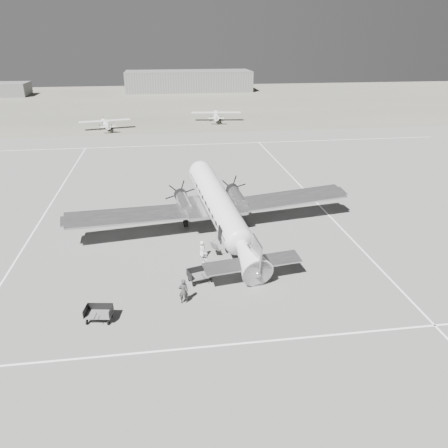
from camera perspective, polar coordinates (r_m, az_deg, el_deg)
The scene contains 15 objects.
ground at distance 39.92m, azimuth 0.04°, elevation -2.67°, with size 260.00×260.00×0.00m, color slate.
taxi_line_near at distance 28.21m, azimuth 4.24°, elevation -15.12°, with size 60.00×0.15×0.01m, color white.
taxi_line_right at distance 43.13m, azimuth 16.03°, elevation -1.56°, with size 0.15×80.00×0.01m, color white.
taxi_line_left at distance 50.43m, azimuth -22.39°, elevation 1.21°, with size 0.15×60.00×0.01m, color white.
taxi_line_horizon at distance 77.67m, azimuth -4.24°, elevation 10.30°, with size 90.00×0.15×0.01m, color white.
grass_infield at distance 131.76m, azimuth -6.08°, elevation 15.64°, with size 260.00×90.00×0.01m, color #696659.
hangar_main at distance 156.47m, azimuth -4.64°, elevation 18.12°, with size 42.00×14.00×6.60m.
dc3_airliner at distance 40.27m, azimuth -0.40°, elevation 1.77°, with size 28.29×19.63×5.39m, color silver, non-canonical shape.
light_plane_left at distance 93.03m, azimuth -15.21°, elevation 12.41°, with size 10.24×8.31×2.12m, color silver, non-canonical shape.
light_plane_right at distance 99.29m, azimuth -1.03°, elevation 13.90°, with size 11.00×8.92×2.28m, color silver, non-canonical shape.
baggage_cart_near at distance 33.93m, azimuth -3.17°, elevation -6.72°, with size 1.91×1.35×1.08m, color #555555, non-canonical shape.
baggage_cart_far at distance 30.77m, azimuth -16.04°, elevation -11.23°, with size 1.86×1.32×1.05m, color #555555, non-canonical shape.
ground_crew at distance 31.31m, azimuth -5.32°, elevation -8.71°, with size 0.70×0.46×1.91m, color #303030.
ramp_agent at distance 35.02m, azimuth -2.37°, elevation -4.98°, with size 0.88×0.69×1.82m, color silver.
passenger at distance 37.47m, azimuth -2.87°, elevation -3.27°, with size 0.73×0.47×1.49m, color beige.
Camera 1 is at (-5.11, -35.49, 17.55)m, focal length 35.00 mm.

